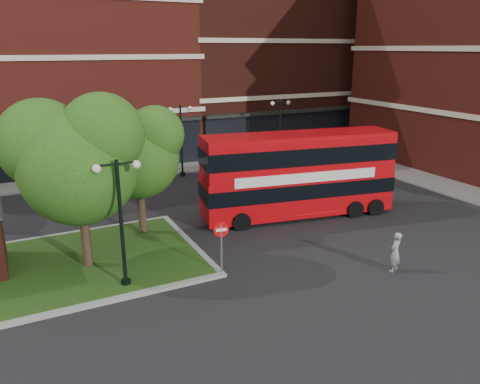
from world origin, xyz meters
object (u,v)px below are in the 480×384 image
woman (395,252)px  car_silver (117,167)px  bus (298,169)px  car_white (258,157)px

woman → car_silver: 20.57m
bus → woman: 7.59m
car_white → car_silver: bearing=75.9°
car_silver → car_white: size_ratio=1.01×
woman → car_white: size_ratio=0.37×
woman → car_silver: bearing=-90.6°
bus → car_white: (3.37, 10.50, -1.85)m
woman → car_white: 18.22m
bus → woman: size_ratio=6.30×
bus → car_silver: 14.02m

